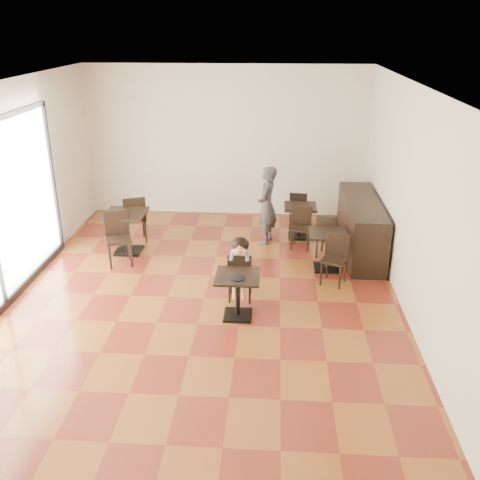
# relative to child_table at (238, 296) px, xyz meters

# --- Properties ---
(floor) EXTENTS (6.00, 8.00, 0.01)m
(floor) POSITION_rel_child_table_xyz_m (-0.55, 0.52, -0.33)
(floor) COLOR brown
(floor) RESTS_ON ground
(ceiling) EXTENTS (6.00, 8.00, 0.01)m
(ceiling) POSITION_rel_child_table_xyz_m (-0.55, 0.52, 2.87)
(ceiling) COLOR silver
(ceiling) RESTS_ON floor
(wall_back) EXTENTS (6.00, 0.01, 3.20)m
(wall_back) POSITION_rel_child_table_xyz_m (-0.55, 4.52, 1.27)
(wall_back) COLOR beige
(wall_back) RESTS_ON floor
(wall_front) EXTENTS (6.00, 0.01, 3.20)m
(wall_front) POSITION_rel_child_table_xyz_m (-0.55, -3.48, 1.27)
(wall_front) COLOR beige
(wall_front) RESTS_ON floor
(wall_left) EXTENTS (0.01, 8.00, 3.20)m
(wall_left) POSITION_rel_child_table_xyz_m (-3.55, 0.52, 1.27)
(wall_left) COLOR beige
(wall_left) RESTS_ON floor
(wall_right) EXTENTS (0.01, 8.00, 3.20)m
(wall_right) POSITION_rel_child_table_xyz_m (2.45, 0.52, 1.27)
(wall_right) COLOR beige
(wall_right) RESTS_ON floor
(child_table) EXTENTS (0.63, 0.63, 0.67)m
(child_table) POSITION_rel_child_table_xyz_m (0.00, 0.00, 0.00)
(child_table) COLOR black
(child_table) RESTS_ON floor
(child_chair) EXTENTS (0.36, 0.36, 0.80)m
(child_chair) POSITION_rel_child_table_xyz_m (0.00, 0.55, 0.07)
(child_chair) COLOR black
(child_chair) RESTS_ON floor
(child) EXTENTS (0.36, 0.50, 1.01)m
(child) POSITION_rel_child_table_xyz_m (0.00, 0.55, 0.17)
(child) COLOR slate
(child) RESTS_ON child_chair
(plate) EXTENTS (0.23, 0.23, 0.01)m
(plate) POSITION_rel_child_table_xyz_m (0.00, -0.10, 0.34)
(plate) COLOR black
(plate) RESTS_ON child_table
(pizza_slice) EXTENTS (0.23, 0.18, 0.05)m
(pizza_slice) POSITION_rel_child_table_xyz_m (0.00, 0.36, 0.54)
(pizza_slice) COLOR tan
(pizza_slice) RESTS_ON child
(adult_patron) EXTENTS (0.45, 0.60, 1.50)m
(adult_patron) POSITION_rel_child_table_xyz_m (0.35, 2.86, 0.42)
(adult_patron) COLOR #39383D
(adult_patron) RESTS_ON floor
(cafe_table_mid) EXTENTS (0.85, 0.85, 0.68)m
(cafe_table_mid) POSITION_rel_child_table_xyz_m (1.42, 1.71, 0.01)
(cafe_table_mid) COLOR black
(cafe_table_mid) RESTS_ON floor
(cafe_table_left) EXTENTS (0.95, 0.95, 0.78)m
(cafe_table_left) POSITION_rel_child_table_xyz_m (-2.20, 2.21, 0.06)
(cafe_table_left) COLOR black
(cafe_table_left) RESTS_ON floor
(cafe_table_back) EXTENTS (0.72, 0.72, 0.66)m
(cafe_table_back) POSITION_rel_child_table_xyz_m (1.00, 3.16, -0.01)
(cafe_table_back) COLOR black
(cafe_table_back) RESTS_ON floor
(chair_mid_a) EXTENTS (0.48, 0.48, 0.82)m
(chair_mid_a) POSITION_rel_child_table_xyz_m (1.49, 2.26, 0.08)
(chair_mid_a) COLOR black
(chair_mid_a) RESTS_ON floor
(chair_mid_b) EXTENTS (0.48, 0.48, 0.82)m
(chair_mid_b) POSITION_rel_child_table_xyz_m (1.49, 1.16, 0.08)
(chair_mid_b) COLOR black
(chair_mid_b) RESTS_ON floor
(chair_left_a) EXTENTS (0.54, 0.54, 0.93)m
(chair_left_a) POSITION_rel_child_table_xyz_m (-2.20, 2.76, 0.13)
(chair_left_a) COLOR black
(chair_left_a) RESTS_ON floor
(chair_left_b) EXTENTS (0.54, 0.54, 0.93)m
(chair_left_b) POSITION_rel_child_table_xyz_m (-2.20, 1.66, 0.13)
(chair_left_b) COLOR black
(chair_left_b) RESTS_ON floor
(chair_back_a) EXTENTS (0.41, 0.41, 0.79)m
(chair_back_a) POSITION_rel_child_table_xyz_m (1.00, 3.71, 0.06)
(chair_back_a) COLOR black
(chair_back_a) RESTS_ON floor
(chair_back_b) EXTENTS (0.41, 0.41, 0.79)m
(chair_back_b) POSITION_rel_child_table_xyz_m (1.00, 2.61, 0.06)
(chair_back_b) COLOR black
(chair_back_b) RESTS_ON floor
(service_counter) EXTENTS (0.60, 2.40, 1.00)m
(service_counter) POSITION_rel_child_table_xyz_m (2.10, 2.52, 0.17)
(service_counter) COLOR black
(service_counter) RESTS_ON floor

